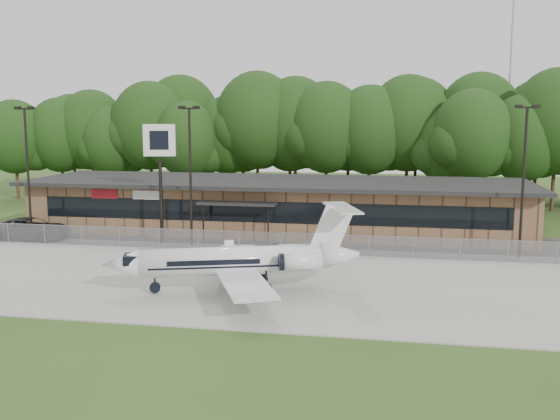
% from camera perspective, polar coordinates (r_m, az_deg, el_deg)
% --- Properties ---
extents(ground, '(160.00, 160.00, 0.00)m').
position_cam_1_polar(ground, '(29.95, -9.02, -9.95)').
color(ground, '#314B1A').
rests_on(ground, ground).
extents(apron, '(64.00, 18.00, 0.08)m').
position_cam_1_polar(apron, '(37.25, -4.90, -6.13)').
color(apron, '#9E9B93').
rests_on(apron, ground).
extents(parking_lot, '(50.00, 9.00, 0.06)m').
position_cam_1_polar(parking_lot, '(48.16, -1.26, -2.77)').
color(parking_lot, '#383835').
rests_on(parking_lot, ground).
extents(terminal, '(41.00, 11.65, 4.30)m').
position_cam_1_polar(terminal, '(52.10, -0.28, 0.48)').
color(terminal, brown).
rests_on(terminal, ground).
extents(fence, '(46.00, 0.04, 1.52)m').
position_cam_1_polar(fence, '(43.70, -2.47, -2.94)').
color(fence, gray).
rests_on(fence, ground).
extents(treeline, '(72.00, 12.00, 15.00)m').
position_cam_1_polar(treeline, '(69.44, 2.54, 6.87)').
color(treeline, black).
rests_on(treeline, ground).
extents(radio_mast, '(0.20, 0.20, 25.00)m').
position_cam_1_polar(radio_mast, '(75.81, 20.22, 10.28)').
color(radio_mast, gray).
rests_on(radio_mast, ground).
extents(light_pole_left, '(1.55, 0.30, 10.23)m').
position_cam_1_polar(light_pole_left, '(51.45, -22.09, 4.02)').
color(light_pole_left, black).
rests_on(light_pole_left, ground).
extents(light_pole_mid, '(1.55, 0.30, 10.23)m').
position_cam_1_polar(light_pole_mid, '(45.79, -8.21, 4.08)').
color(light_pole_mid, black).
rests_on(light_pole_mid, ground).
extents(light_pole_right, '(1.55, 0.30, 10.23)m').
position_cam_1_polar(light_pole_right, '(44.17, 21.40, 3.42)').
color(light_pole_right, black).
rests_on(light_pole_right, ground).
extents(business_jet, '(13.79, 12.36, 4.69)m').
position_cam_1_polar(business_jet, '(33.85, -3.59, -4.75)').
color(business_jet, white).
rests_on(business_jet, ground).
extents(suv, '(6.29, 3.14, 1.71)m').
position_cam_1_polar(suv, '(52.04, -21.82, -1.61)').
color(suv, '#313134').
rests_on(suv, ground).
extents(pole_sign, '(2.34, 0.76, 8.93)m').
position_cam_1_polar(pole_sign, '(46.84, -10.94, 5.15)').
color(pole_sign, black).
rests_on(pole_sign, ground).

